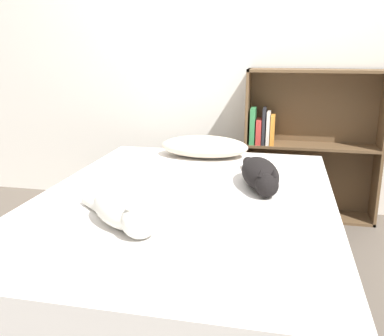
{
  "coord_description": "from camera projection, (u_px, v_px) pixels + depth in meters",
  "views": [
    {
      "loc": [
        0.45,
        -1.93,
        1.23
      ],
      "look_at": [
        0.0,
        0.15,
        0.64
      ],
      "focal_mm": 40.0,
      "sensor_mm": 36.0,
      "label": 1
    }
  ],
  "objects": [
    {
      "name": "ground_plane",
      "position": [
        186.0,
        292.0,
        2.24
      ],
      "size": [
        8.0,
        8.0,
        0.0
      ],
      "primitive_type": "plane",
      "color": "brown"
    },
    {
      "name": "bed",
      "position": [
        186.0,
        246.0,
        2.16
      ],
      "size": [
        1.47,
        2.01,
        0.54
      ],
      "color": "#333338",
      "rests_on": "ground_plane"
    },
    {
      "name": "pillow",
      "position": [
        204.0,
        146.0,
        2.84
      ],
      "size": [
        0.58,
        0.34,
        0.14
      ],
      "color": "beige",
      "rests_on": "bed"
    },
    {
      "name": "wall_back",
      "position": [
        227.0,
        46.0,
        3.22
      ],
      "size": [
        8.0,
        0.06,
        2.5
      ],
      "color": "white",
      "rests_on": "ground_plane"
    },
    {
      "name": "cat_dark",
      "position": [
        260.0,
        174.0,
        2.21
      ],
      "size": [
        0.28,
        0.61,
        0.15
      ],
      "rotation": [
        0.0,
        0.0,
        4.96
      ],
      "color": "black",
      "rests_on": "bed"
    },
    {
      "name": "bookshelf",
      "position": [
        306.0,
        143.0,
        3.16
      ],
      "size": [
        0.96,
        0.26,
        1.09
      ],
      "color": "brown",
      "rests_on": "ground_plane"
    },
    {
      "name": "cat_light",
      "position": [
        124.0,
        212.0,
        1.7
      ],
      "size": [
        0.45,
        0.39,
        0.16
      ],
      "rotation": [
        0.0,
        0.0,
        5.6
      ],
      "color": "white",
      "rests_on": "bed"
    }
  ]
}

